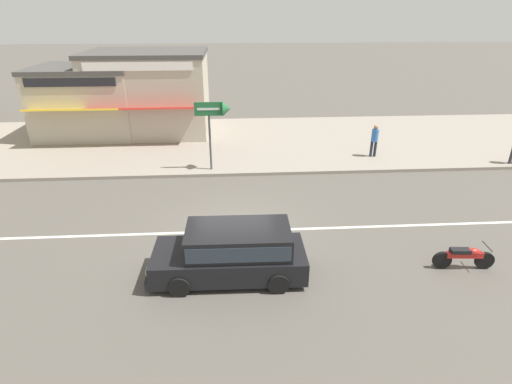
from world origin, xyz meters
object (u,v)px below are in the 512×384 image
at_px(shopfront_mid_block, 89,100).
at_px(shopfront_far_kios, 150,92).
at_px(minivan_black_1, 233,251).
at_px(arrow_signboard, 221,113).
at_px(motorcycle_0, 465,256).
at_px(pedestrian_mid_kerb, 375,138).

distance_m(shopfront_mid_block, shopfront_far_kios, 3.63).
xyz_separation_m(minivan_black_1, shopfront_mid_block, (-8.35, 14.62, 1.29)).
xyz_separation_m(minivan_black_1, arrow_signboard, (-0.39, 8.10, 2.02)).
xyz_separation_m(arrow_signboard, shopfront_mid_block, (-7.96, 6.52, -0.73)).
bearing_deg(minivan_black_1, motorcycle_0, -0.91).
height_order(shopfront_mid_block, shopfront_far_kios, shopfront_far_kios).
relative_size(arrow_signboard, shopfront_far_kios, 0.47).
height_order(pedestrian_mid_kerb, shopfront_mid_block, shopfront_mid_block).
xyz_separation_m(motorcycle_0, shopfront_mid_block, (-15.23, 14.73, 1.72)).
bearing_deg(pedestrian_mid_kerb, motorcycle_0, -92.43).
bearing_deg(arrow_signboard, shopfront_far_kios, 122.56).
bearing_deg(pedestrian_mid_kerb, shopfront_mid_block, 161.58).
bearing_deg(motorcycle_0, shopfront_far_kios, 127.73).
xyz_separation_m(pedestrian_mid_kerb, shopfront_far_kios, (-12.04, 5.51, 1.41)).
height_order(motorcycle_0, arrow_signboard, arrow_signboard).
height_order(pedestrian_mid_kerb, shopfront_far_kios, shopfront_far_kios).
relative_size(motorcycle_0, shopfront_far_kios, 0.27).
relative_size(motorcycle_0, shopfront_mid_block, 0.32).
distance_m(minivan_black_1, pedestrian_mid_kerb, 11.91).
bearing_deg(shopfront_mid_block, minivan_black_1, -60.27).
bearing_deg(motorcycle_0, minivan_black_1, 179.09).
bearing_deg(pedestrian_mid_kerb, arrow_signboard, -170.31).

